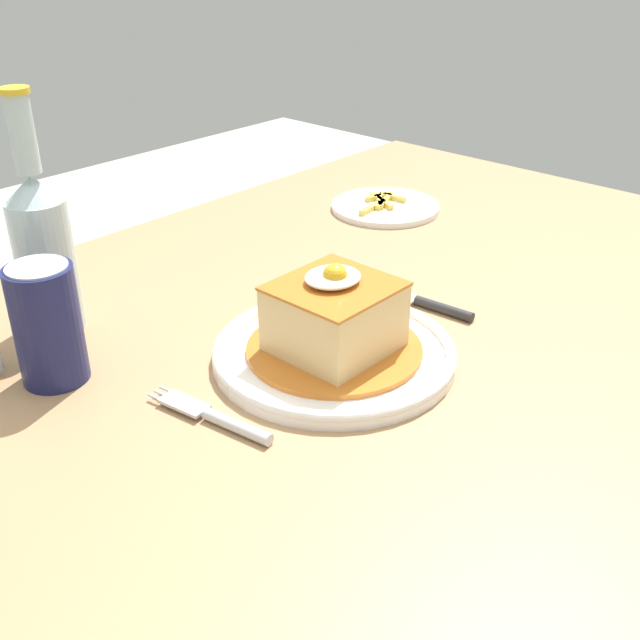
% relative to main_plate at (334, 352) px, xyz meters
% --- Properties ---
extents(dining_table, '(1.49, 0.87, 0.76)m').
position_rel_main_plate_xyz_m(dining_table, '(-0.01, 0.04, -0.11)').
color(dining_table, '#A87F56').
rests_on(dining_table, ground_plane).
extents(main_plate, '(0.26, 0.26, 0.02)m').
position_rel_main_plate_xyz_m(main_plate, '(0.00, 0.00, 0.00)').
color(main_plate, white).
rests_on(main_plate, dining_table).
extents(sandwich_meal, '(0.18, 0.18, 0.10)m').
position_rel_main_plate_xyz_m(sandwich_meal, '(0.00, 0.00, 0.04)').
color(sandwich_meal, '#C66B23').
rests_on(sandwich_meal, main_plate).
extents(fork, '(0.03, 0.14, 0.01)m').
position_rel_main_plate_xyz_m(fork, '(-0.16, 0.00, -0.00)').
color(fork, silver).
rests_on(fork, dining_table).
extents(knife, '(0.03, 0.17, 0.01)m').
position_rel_main_plate_xyz_m(knife, '(0.16, -0.00, -0.00)').
color(knife, '#262628').
rests_on(knife, dining_table).
extents(soda_can, '(0.07, 0.07, 0.12)m').
position_rel_main_plate_xyz_m(soda_can, '(-0.21, 0.18, 0.05)').
color(soda_can, '#191E51').
rests_on(soda_can, dining_table).
extents(beer_bottle_clear, '(0.06, 0.06, 0.27)m').
position_rel_main_plate_xyz_m(beer_bottle_clear, '(-0.16, 0.28, 0.09)').
color(beer_bottle_clear, '#ADC6CC').
rests_on(beer_bottle_clear, dining_table).
extents(side_plate_fries, '(0.17, 0.17, 0.02)m').
position_rel_main_plate_xyz_m(side_plate_fries, '(0.40, 0.24, -0.00)').
color(side_plate_fries, white).
rests_on(side_plate_fries, dining_table).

